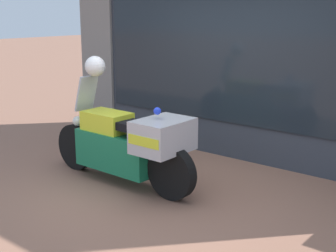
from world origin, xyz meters
name	(u,v)px	position (x,y,z in m)	size (l,w,h in m)	color
ground_plane	(158,194)	(0.00, 0.00, 0.00)	(60.00, 60.00, 0.00)	#8E604C
shop_building	(224,26)	(-0.38, 2.00, 1.95)	(6.64, 0.55, 3.88)	#333842
window_display	(262,127)	(0.31, 2.03, 0.49)	(5.42, 0.30, 2.09)	slate
paramedic_motorcycle	(129,144)	(-0.48, 0.01, 0.55)	(2.35, 0.70, 1.34)	black
white_helmet	(95,66)	(-1.05, 0.01, 1.47)	(0.26, 0.26, 0.26)	white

